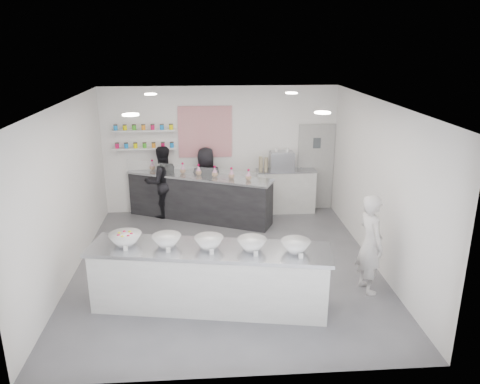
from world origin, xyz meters
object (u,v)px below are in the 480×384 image
at_px(staff_left, 162,182).
at_px(staff_right, 206,182).
at_px(back_bar, 199,197).
at_px(espresso_machine, 282,161).
at_px(espresso_ledge, 285,191).
at_px(woman_prep, 370,244).
at_px(prep_counter, 210,278).

xyz_separation_m(staff_left, staff_right, (1.03, 0.00, -0.02)).
xyz_separation_m(back_bar, espresso_machine, (1.95, 0.35, 0.73)).
relative_size(espresso_ledge, espresso_machine, 2.50).
height_order(espresso_machine, woman_prep, woman_prep).
bearing_deg(woman_prep, prep_counter, 87.89).
bearing_deg(staff_left, woman_prep, 113.84).
height_order(espresso_ledge, staff_left, staff_left).
bearing_deg(staff_right, espresso_ledge, 176.08).
relative_size(prep_counter, espresso_machine, 6.53).
distance_m(prep_counter, staff_left, 4.18).
height_order(espresso_ledge, espresso_machine, espresso_machine).
height_order(prep_counter, espresso_ledge, espresso_ledge).
relative_size(staff_left, staff_right, 1.03).
height_order(prep_counter, woman_prep, woman_prep).
distance_m(back_bar, staff_left, 0.95).
relative_size(woman_prep, staff_right, 1.02).
height_order(prep_counter, staff_left, staff_left).
height_order(espresso_machine, staff_left, staff_left).
bearing_deg(espresso_machine, back_bar, -169.94).
bearing_deg(espresso_ledge, back_bar, -170.48).
relative_size(espresso_ledge, staff_right, 0.86).
relative_size(espresso_ledge, woman_prep, 0.84).
xyz_separation_m(back_bar, espresso_ledge, (2.07, 0.35, -0.01)).
distance_m(espresso_ledge, woman_prep, 3.89).
xyz_separation_m(espresso_ledge, espresso_machine, (-0.11, 0.00, 0.74)).
bearing_deg(staff_left, staff_right, 159.07).
distance_m(prep_counter, staff_right, 4.04).
distance_m(espresso_ledge, espresso_machine, 0.75).
xyz_separation_m(back_bar, woman_prep, (2.82, -3.46, 0.31)).
xyz_separation_m(woman_prep, staff_right, (-2.65, 3.71, -0.02)).
height_order(espresso_ledge, staff_right, staff_right).
xyz_separation_m(prep_counter, espresso_machine, (1.76, 4.13, 0.76)).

